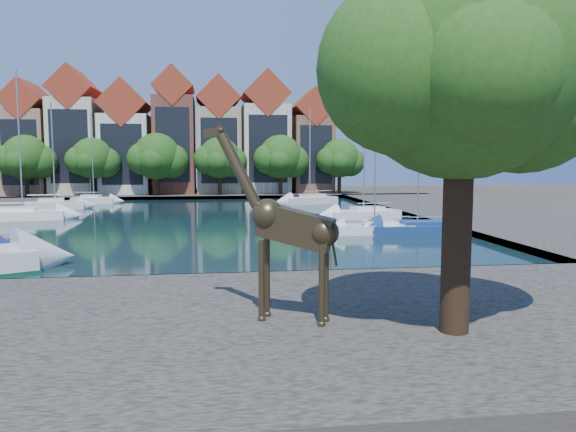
# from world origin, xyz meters

# --- Properties ---
(ground) EXTENTS (160.00, 160.00, 0.00)m
(ground) POSITION_xyz_m (0.00, 0.00, 0.00)
(ground) COLOR #38332B
(ground) RESTS_ON ground
(water_basin) EXTENTS (38.00, 50.00, 0.08)m
(water_basin) POSITION_xyz_m (0.00, 24.00, 0.04)
(water_basin) COLOR black
(water_basin) RESTS_ON ground
(near_quay) EXTENTS (50.00, 14.00, 0.50)m
(near_quay) POSITION_xyz_m (0.00, -7.00, 0.25)
(near_quay) COLOR #534F48
(near_quay) RESTS_ON ground
(far_quay) EXTENTS (60.00, 16.00, 0.50)m
(far_quay) POSITION_xyz_m (0.00, 56.00, 0.25)
(far_quay) COLOR #534F48
(far_quay) RESTS_ON ground
(right_quay) EXTENTS (14.00, 52.00, 0.50)m
(right_quay) POSITION_xyz_m (25.00, 24.00, 0.25)
(right_quay) COLOR #534F48
(right_quay) RESTS_ON ground
(plane_tree) EXTENTS (8.32, 6.40, 10.62)m
(plane_tree) POSITION_xyz_m (7.62, -9.01, 7.67)
(plane_tree) COLOR #332114
(plane_tree) RESTS_ON near_quay
(townhouse_west_end) EXTENTS (5.44, 9.18, 14.93)m
(townhouse_west_end) POSITION_xyz_m (-23.00, 55.99, 7.36)
(townhouse_west_end) COLOR #9A7154
(townhouse_west_end) RESTS_ON far_quay
(townhouse_west_mid) EXTENTS (5.94, 9.18, 16.79)m
(townhouse_west_mid) POSITION_xyz_m (-17.00, 55.99, 8.23)
(townhouse_west_mid) COLOR beige
(townhouse_west_mid) RESTS_ON far_quay
(townhouse_west_inner) EXTENTS (6.43, 9.18, 15.15)m
(townhouse_west_inner) POSITION_xyz_m (-10.50, 55.99, 7.35)
(townhouse_west_inner) COLOR silver
(townhouse_west_inner) RESTS_ON far_quay
(townhouse_center) EXTENTS (5.44, 9.18, 16.93)m
(townhouse_center) POSITION_xyz_m (-4.00, 55.99, 8.36)
(townhouse_center) COLOR brown
(townhouse_center) RESTS_ON far_quay
(townhouse_east_inner) EXTENTS (5.94, 9.18, 15.79)m
(townhouse_east_inner) POSITION_xyz_m (2.00, 55.99, 7.73)
(townhouse_east_inner) COLOR tan
(townhouse_east_inner) RESTS_ON far_quay
(townhouse_east_mid) EXTENTS (6.43, 9.18, 16.65)m
(townhouse_east_mid) POSITION_xyz_m (8.50, 55.99, 8.10)
(townhouse_east_mid) COLOR beige
(townhouse_east_mid) RESTS_ON far_quay
(townhouse_east_end) EXTENTS (5.44, 9.18, 14.43)m
(townhouse_east_end) POSITION_xyz_m (15.00, 55.99, 7.11)
(townhouse_east_end) COLOR brown
(townhouse_east_end) RESTS_ON far_quay
(far_tree_far_west) EXTENTS (7.28, 5.60, 7.68)m
(far_tree_far_west) POSITION_xyz_m (-21.90, 50.49, 5.18)
(far_tree_far_west) COLOR #332114
(far_tree_far_west) RESTS_ON far_quay
(far_tree_west) EXTENTS (6.76, 5.20, 7.36)m
(far_tree_west) POSITION_xyz_m (-13.91, 50.49, 5.08)
(far_tree_west) COLOR #332114
(far_tree_west) RESTS_ON far_quay
(far_tree_mid_west) EXTENTS (7.80, 6.00, 8.00)m
(far_tree_mid_west) POSITION_xyz_m (-5.89, 50.49, 5.29)
(far_tree_mid_west) COLOR #332114
(far_tree_mid_west) RESTS_ON far_quay
(far_tree_mid_east) EXTENTS (7.02, 5.40, 7.52)m
(far_tree_mid_east) POSITION_xyz_m (2.10, 50.49, 5.13)
(far_tree_mid_east) COLOR #332114
(far_tree_mid_east) RESTS_ON far_quay
(far_tree_east) EXTENTS (7.54, 5.80, 7.84)m
(far_tree_east) POSITION_xyz_m (10.11, 50.49, 5.24)
(far_tree_east) COLOR #332114
(far_tree_east) RESTS_ON far_quay
(far_tree_far_east) EXTENTS (6.76, 5.20, 7.36)m
(far_tree_far_east) POSITION_xyz_m (18.09, 50.49, 5.08)
(far_tree_far_east) COLOR #332114
(far_tree_far_east) RESTS_ON far_quay
(giraffe_statue) EXTENTS (3.83, 2.07, 5.78)m
(giraffe_statue) POSITION_xyz_m (2.98, -7.26, 3.34)
(giraffe_statue) COLOR #392E1C
(giraffe_statue) RESTS_ON near_quay
(sailboat_left_c) EXTENTS (6.91, 3.16, 12.52)m
(sailboat_left_c) POSITION_xyz_m (-15.00, 26.49, 0.70)
(sailboat_left_c) COLOR white
(sailboat_left_c) RESTS_ON water_basin
(sailboat_left_d) EXTENTS (5.82, 3.03, 10.75)m
(sailboat_left_d) POSITION_xyz_m (-15.00, 36.49, 0.72)
(sailboat_left_d) COLOR silver
(sailboat_left_d) RESTS_ON water_basin
(sailboat_left_e) EXTENTS (5.08, 2.37, 10.34)m
(sailboat_left_e) POSITION_xyz_m (-12.66, 44.00, 0.63)
(sailboat_left_e) COLOR silver
(sailboat_left_e) RESTS_ON water_basin
(sailboat_right_a) EXTENTS (5.41, 2.21, 10.12)m
(sailboat_right_a) POSITION_xyz_m (12.00, 13.80, 0.59)
(sailboat_right_a) COLOR white
(sailboat_right_a) RESTS_ON water_basin
(sailboat_right_b) EXTENTS (6.70, 2.59, 10.34)m
(sailboat_right_b) POSITION_xyz_m (15.00, 13.54, 0.55)
(sailboat_right_b) COLOR navy
(sailboat_right_b) RESTS_ON water_basin
(sailboat_right_c) EXTENTS (6.54, 3.21, 8.98)m
(sailboat_right_c) POSITION_xyz_m (13.94, 23.63, 0.62)
(sailboat_right_c) COLOR white
(sailboat_right_c) RESTS_ON water_basin
(sailboat_right_d) EXTENTS (6.67, 4.24, 10.73)m
(sailboat_right_d) POSITION_xyz_m (12.00, 39.41, 0.69)
(sailboat_right_d) COLOR silver
(sailboat_right_d) RESTS_ON water_basin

